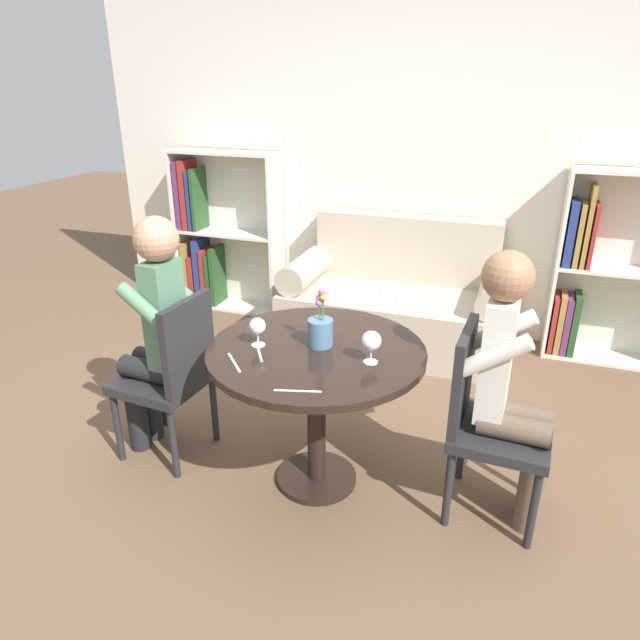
{
  "coord_description": "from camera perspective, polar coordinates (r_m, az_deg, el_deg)",
  "views": [
    {
      "loc": [
        0.81,
        -2.19,
        1.88
      ],
      "look_at": [
        0.0,
        0.05,
        0.86
      ],
      "focal_mm": 32.0,
      "sensor_mm": 36.0,
      "label": 1
    }
  ],
  "objects": [
    {
      "name": "knife_right_setting",
      "position": [
        2.26,
        -2.23,
        -7.1
      ],
      "size": [
        0.19,
        0.06,
        0.0
      ],
      "color": "silver",
      "rests_on": "round_table"
    },
    {
      "name": "back_wall",
      "position": [
        4.45,
        9.61,
        16.04
      ],
      "size": [
        5.2,
        0.05,
        2.7
      ],
      "color": "silver",
      "rests_on": "ground_plane"
    },
    {
      "name": "chair_left",
      "position": [
        3.01,
        -14.51,
        -5.0
      ],
      "size": [
        0.45,
        0.45,
        0.9
      ],
      "rotation": [
        0.0,
        0.0,
        -1.64
      ],
      "color": "#232326",
      "rests_on": "ground_plane"
    },
    {
      "name": "chair_right",
      "position": [
        2.66,
        16.24,
        -9.24
      ],
      "size": [
        0.44,
        0.44,
        0.9
      ],
      "rotation": [
        0.0,
        0.0,
        1.52
      ],
      "color": "#232326",
      "rests_on": "ground_plane"
    },
    {
      "name": "fork_left_setting",
      "position": [
        2.5,
        -8.59,
        -4.21
      ],
      "size": [
        0.14,
        0.15,
        0.0
      ],
      "color": "silver",
      "rests_on": "round_table"
    },
    {
      "name": "bookshelf_left",
      "position": [
        5.02,
        -10.31,
        8.12
      ],
      "size": [
        0.91,
        0.28,
        1.33
      ],
      "color": "silver",
      "rests_on": "ground_plane"
    },
    {
      "name": "wine_glass_left",
      "position": [
        2.6,
        -6.27,
        -0.67
      ],
      "size": [
        0.08,
        0.08,
        0.14
      ],
      "color": "white",
      "rests_on": "round_table"
    },
    {
      "name": "couch",
      "position": [
        4.3,
        7.62,
        1.58
      ],
      "size": [
        1.62,
        0.8,
        0.92
      ],
      "color": "#B7A893",
      "rests_on": "ground_plane"
    },
    {
      "name": "person_left",
      "position": [
        2.98,
        -16.14,
        -1.13
      ],
      "size": [
        0.43,
        0.36,
        1.29
      ],
      "rotation": [
        0.0,
        0.0,
        -1.64
      ],
      "color": "black",
      "rests_on": "ground_plane"
    },
    {
      "name": "bookshelf_right",
      "position": [
        4.42,
        26.77,
        4.26
      ],
      "size": [
        0.91,
        0.28,
        1.33
      ],
      "color": "silver",
      "rests_on": "ground_plane"
    },
    {
      "name": "person_right",
      "position": [
        2.56,
        18.61,
        -6.15
      ],
      "size": [
        0.43,
        0.35,
        1.26
      ],
      "rotation": [
        0.0,
        0.0,
        1.52
      ],
      "color": "brown",
      "rests_on": "ground_plane"
    },
    {
      "name": "ground_plane",
      "position": [
        3.0,
        -0.34,
        -15.65
      ],
      "size": [
        16.0,
        16.0,
        0.0
      ],
      "primitive_type": "plane",
      "color": "brown"
    },
    {
      "name": "round_table",
      "position": [
        2.66,
        -0.37,
        -5.45
      ],
      "size": [
        1.0,
        1.0,
        0.74
      ],
      "color": "black",
      "rests_on": "ground_plane"
    },
    {
      "name": "knife_left_setting",
      "position": [
        2.57,
        -6.1,
        -3.23
      ],
      "size": [
        0.11,
        0.17,
        0.0
      ],
      "color": "silver",
      "rests_on": "round_table"
    },
    {
      "name": "wine_glass_right",
      "position": [
        2.44,
        5.16,
        -2.19
      ],
      "size": [
        0.09,
        0.09,
        0.15
      ],
      "color": "white",
      "rests_on": "round_table"
    },
    {
      "name": "flower_vase",
      "position": [
        2.59,
        0.04,
        -0.84
      ],
      "size": [
        0.12,
        0.12,
        0.28
      ],
      "color": "slate",
      "rests_on": "round_table"
    }
  ]
}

